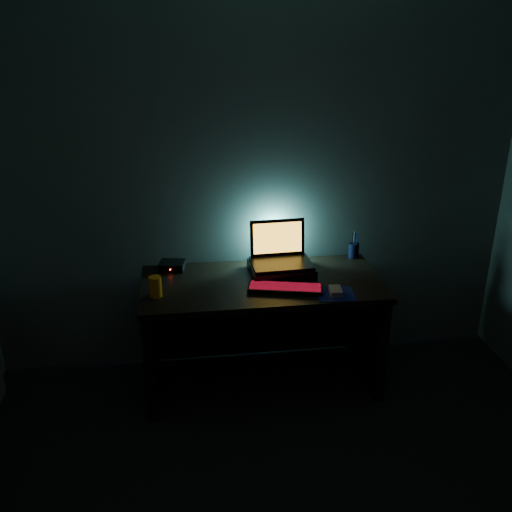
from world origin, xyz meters
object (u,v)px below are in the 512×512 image
Objects in this scene: keyboard at (285,288)px; pen_cup at (354,250)px; mouse at (336,291)px; juice_glass at (156,287)px; laptop at (280,253)px; router at (172,266)px.

pen_cup is at bearing 52.11° from keyboard.
juice_glass is at bearing 178.84° from mouse.
laptop is 2.15× the size of router.
juice_glass is at bearing -162.41° from pen_cup.
keyboard is at bearing -141.54° from pen_cup.
laptop is at bearing 2.32° from router.
router is at bearing 162.79° from keyboard.
pen_cup is (0.56, 0.44, 0.04)m from keyboard.
laptop is at bearing 129.43° from mouse.
keyboard is 4.12× the size of mouse.
mouse is 1.08m from router.
juice_glass is (-0.79, -0.28, -0.06)m from laptop.
pen_cup is at bearing 12.80° from router.
laptop is at bearing 100.31° from keyboard.
laptop is 0.56m from pen_cup.
mouse is at bearing -5.22° from keyboard.
keyboard is at bearing -1.63° from juice_glass.
mouse is 0.63× the size of router.
mouse is at bearing -58.24° from laptop.
keyboard is at bearing -19.90° from router.
juice_glass is 0.69× the size of router.
mouse is at bearing -116.72° from pen_cup.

